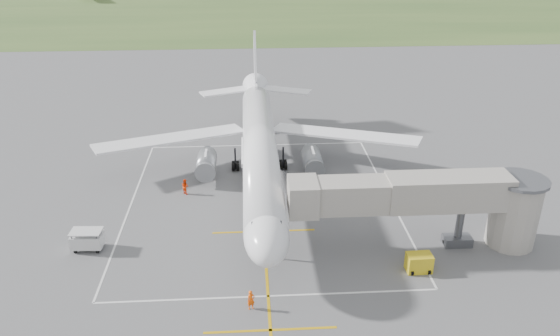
{
  "coord_description": "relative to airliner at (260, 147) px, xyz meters",
  "views": [
    {
      "loc": [
        -1.28,
        -55.74,
        28.21
      ],
      "look_at": [
        1.98,
        -4.0,
        4.0
      ],
      "focal_mm": 35.0,
      "sensor_mm": 36.0,
      "label": 1
    }
  ],
  "objects": [
    {
      "name": "baggage_cart",
      "position": [
        -16.31,
        -12.82,
        -3.39
      ],
      "size": [
        2.9,
        1.84,
        1.95
      ],
      "rotation": [
        0.0,
        0.0,
        -0.06
      ],
      "color": "silver",
      "rests_on": "ground"
    },
    {
      "name": "gpu_unit",
      "position": [
        13.21,
        -18.05,
        -3.6
      ],
      "size": [
        2.2,
        1.59,
        1.61
      ],
      "rotation": [
        0.0,
        0.0,
        0.03
      ],
      "color": "gold",
      "rests_on": "ground"
    },
    {
      "name": "airliner",
      "position": [
        0.0,
        0.0,
        0.0
      ],
      "size": [
        38.93,
        46.75,
        13.52
      ],
      "color": "white",
      "rests_on": "ground"
    },
    {
      "name": "apron_markings",
      "position": [
        0.0,
        -6.57,
        -4.38
      ],
      "size": [
        28.2,
        60.0,
        0.01
      ],
      "color": "#BF8F0B",
      "rests_on": "ground"
    },
    {
      "name": "jet_bridge",
      "position": [
        15.72,
        -14.25,
        0.35
      ],
      "size": [
        23.4,
        5.0,
        7.2
      ],
      "color": "gray",
      "rests_on": "ground"
    },
    {
      "name": "grass_strip",
      "position": [
        0.0,
        129.25,
        -4.38
      ],
      "size": [
        700.0,
        120.0,
        0.02
      ],
      "primitive_type": "cube",
      "color": "#335023",
      "rests_on": "ground"
    },
    {
      "name": "ramp_worker_nose",
      "position": [
        -1.39,
        -22.2,
        -3.56
      ],
      "size": [
        0.7,
        0.57,
        1.67
      ],
      "primitive_type": "imported",
      "rotation": [
        0.0,
        0.0,
        0.32
      ],
      "color": "#FF5608",
      "rests_on": "ground"
    },
    {
      "name": "ramp_worker_wing",
      "position": [
        -8.39,
        -2.19,
        -3.52
      ],
      "size": [
        1.07,
        1.06,
        1.74
      ],
      "primitive_type": "imported",
      "rotation": [
        0.0,
        0.0,
        2.38
      ],
      "color": "#FF3B08",
      "rests_on": "ground"
    },
    {
      "name": "ground",
      "position": [
        0.0,
        -0.75,
        -4.39
      ],
      "size": [
        700.0,
        700.0,
        0.0
      ],
      "primitive_type": "plane",
      "color": "#545356",
      "rests_on": "ground"
    }
  ]
}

